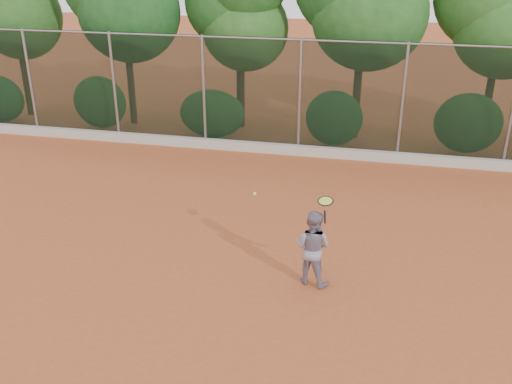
# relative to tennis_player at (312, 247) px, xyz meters

# --- Properties ---
(ground) EXTENTS (80.00, 80.00, 0.00)m
(ground) POSITION_rel_tennis_player_xyz_m (-1.37, 0.21, -0.76)
(ground) COLOR #B3512A
(ground) RESTS_ON ground
(concrete_curb) EXTENTS (24.00, 0.20, 0.30)m
(concrete_curb) POSITION_rel_tennis_player_xyz_m (-1.37, 7.03, -0.61)
(concrete_curb) COLOR #B9B4AC
(concrete_curb) RESTS_ON ground
(tennis_player) EXTENTS (0.87, 0.76, 1.51)m
(tennis_player) POSITION_rel_tennis_player_xyz_m (0.00, 0.00, 0.00)
(tennis_player) COLOR gray
(tennis_player) RESTS_ON ground
(chainlink_fence) EXTENTS (24.09, 0.09, 3.50)m
(chainlink_fence) POSITION_rel_tennis_player_xyz_m (-1.37, 7.21, 1.10)
(chainlink_fence) COLOR black
(chainlink_fence) RESTS_ON ground
(tennis_racket) EXTENTS (0.33, 0.33, 0.54)m
(tennis_racket) POSITION_rel_tennis_player_xyz_m (0.21, -0.12, 1.00)
(tennis_racket) COLOR black
(tennis_racket) RESTS_ON ground
(tennis_ball_in_flight) EXTENTS (0.06, 0.06, 0.06)m
(tennis_ball_in_flight) POSITION_rel_tennis_player_xyz_m (-1.07, -0.21, 1.10)
(tennis_ball_in_flight) COLOR #DAF537
(tennis_ball_in_flight) RESTS_ON ground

